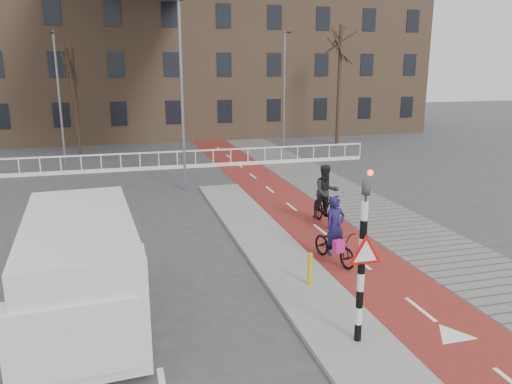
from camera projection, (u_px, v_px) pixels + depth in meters
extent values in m
plane|color=#38383A|center=(342.00, 299.00, 12.06)|extent=(120.00, 120.00, 0.00)
cube|color=maroon|center=(277.00, 195.00, 21.79)|extent=(2.50, 60.00, 0.01)
cube|color=slate|center=(336.00, 191.00, 22.51)|extent=(3.00, 60.00, 0.01)
cube|color=gray|center=(267.00, 244.00, 15.60)|extent=(1.80, 16.00, 0.12)
cylinder|color=black|center=(361.00, 273.00, 9.65)|extent=(0.14, 0.14, 2.88)
imported|color=black|center=(366.00, 181.00, 9.20)|extent=(0.13, 0.16, 0.80)
cylinder|color=#FF0C05|center=(370.00, 173.00, 9.03)|extent=(0.11, 0.02, 0.11)
cylinder|color=gold|center=(310.00, 269.00, 12.45)|extent=(0.12, 0.12, 0.83)
imported|color=black|center=(334.00, 246.00, 14.20)|extent=(1.03, 1.93, 0.96)
imported|color=#1B1748|center=(335.00, 226.00, 14.06)|extent=(0.68, 0.53, 1.67)
cube|color=#C11B7B|center=(339.00, 246.00, 13.62)|extent=(0.33, 0.25, 0.36)
imported|color=black|center=(325.00, 208.00, 17.51)|extent=(0.61, 2.04, 1.22)
imported|color=black|center=(326.00, 192.00, 17.37)|extent=(0.94, 0.74, 1.91)
cube|color=silver|center=(82.00, 267.00, 10.71)|extent=(2.56, 5.60, 2.19)
cube|color=#259420|center=(27.00, 277.00, 10.45)|extent=(0.26, 3.49, 0.55)
cube|color=#259420|center=(135.00, 267.00, 11.01)|extent=(0.26, 3.49, 0.55)
cube|color=black|center=(71.00, 299.00, 8.38)|extent=(1.97, 0.19, 0.90)
cylinder|color=black|center=(32.00, 358.00, 8.92)|extent=(0.33, 0.78, 0.77)
cylinder|color=black|center=(138.00, 340.00, 9.51)|extent=(0.33, 0.78, 0.77)
cylinder|color=black|center=(45.00, 278.00, 12.32)|extent=(0.33, 0.78, 0.77)
cylinder|color=black|center=(122.00, 268.00, 12.92)|extent=(0.33, 0.78, 0.77)
cube|color=silver|center=(120.00, 154.00, 26.45)|extent=(28.00, 0.08, 0.08)
cube|color=silver|center=(121.00, 170.00, 26.66)|extent=(28.00, 0.10, 0.20)
cube|color=#7F6047|center=(140.00, 60.00, 39.76)|extent=(46.00, 10.00, 12.00)
cylinder|color=black|center=(76.00, 103.00, 30.54)|extent=(0.23, 0.23, 6.56)
cylinder|color=black|center=(339.00, 86.00, 34.97)|extent=(0.27, 0.27, 8.23)
cylinder|color=slate|center=(182.00, 99.00, 21.65)|extent=(0.12, 0.12, 8.21)
cylinder|color=slate|center=(60.00, 100.00, 27.81)|extent=(0.12, 0.12, 7.33)
cylinder|color=slate|center=(284.00, 92.00, 32.54)|extent=(0.12, 0.12, 7.66)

